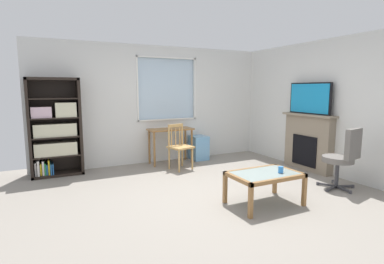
{
  "coord_description": "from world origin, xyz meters",
  "views": [
    {
      "loc": [
        -2.23,
        -3.88,
        1.61
      ],
      "look_at": [
        -0.06,
        0.47,
        0.91
      ],
      "focal_mm": 28.29,
      "sensor_mm": 36.0,
      "label": 1
    }
  ],
  "objects_px": {
    "fireplace": "(308,142)",
    "tv": "(310,98)",
    "bookshelf": "(55,130)",
    "coffee_table": "(265,177)",
    "office_chair": "(344,156)",
    "wooden_chair": "(180,146)",
    "plastic_drawer_unit": "(199,148)",
    "sippy_cup": "(281,170)",
    "desk_under_window": "(171,135)"
  },
  "relations": [
    {
      "from": "desk_under_window",
      "to": "coffee_table",
      "type": "xyz_separation_m",
      "value": [
        0.26,
        -2.77,
        -0.24
      ]
    },
    {
      "from": "fireplace",
      "to": "tv",
      "type": "distance_m",
      "value": 0.86
    },
    {
      "from": "plastic_drawer_unit",
      "to": "fireplace",
      "type": "bearing_deg",
      "value": -49.29
    },
    {
      "from": "sippy_cup",
      "to": "desk_under_window",
      "type": "bearing_deg",
      "value": 98.92
    },
    {
      "from": "plastic_drawer_unit",
      "to": "coffee_table",
      "type": "xyz_separation_m",
      "value": [
        -0.45,
        -2.82,
        0.12
      ]
    },
    {
      "from": "bookshelf",
      "to": "tv",
      "type": "xyz_separation_m",
      "value": [
        4.46,
        -1.82,
        0.58
      ]
    },
    {
      "from": "tv",
      "to": "coffee_table",
      "type": "bearing_deg",
      "value": -151.47
    },
    {
      "from": "fireplace",
      "to": "bookshelf",
      "type": "bearing_deg",
      "value": 157.86
    },
    {
      "from": "bookshelf",
      "to": "plastic_drawer_unit",
      "type": "bearing_deg",
      "value": -1.15
    },
    {
      "from": "desk_under_window",
      "to": "coffee_table",
      "type": "bearing_deg",
      "value": -84.68
    },
    {
      "from": "bookshelf",
      "to": "fireplace",
      "type": "bearing_deg",
      "value": -22.14
    },
    {
      "from": "tv",
      "to": "sippy_cup",
      "type": "xyz_separation_m",
      "value": [
        -1.76,
        -1.16,
        -0.92
      ]
    },
    {
      "from": "bookshelf",
      "to": "tv",
      "type": "height_order",
      "value": "bookshelf"
    },
    {
      "from": "wooden_chair",
      "to": "tv",
      "type": "relative_size",
      "value": 0.93
    },
    {
      "from": "wooden_chair",
      "to": "coffee_table",
      "type": "relative_size",
      "value": 0.94
    },
    {
      "from": "fireplace",
      "to": "coffee_table",
      "type": "relative_size",
      "value": 1.22
    },
    {
      "from": "sippy_cup",
      "to": "tv",
      "type": "bearing_deg",
      "value": 33.51
    },
    {
      "from": "fireplace",
      "to": "plastic_drawer_unit",
      "type": "bearing_deg",
      "value": 130.71
    },
    {
      "from": "bookshelf",
      "to": "coffee_table",
      "type": "relative_size",
      "value": 1.88
    },
    {
      "from": "fireplace",
      "to": "office_chair",
      "type": "distance_m",
      "value": 1.2
    },
    {
      "from": "bookshelf",
      "to": "wooden_chair",
      "type": "bearing_deg",
      "value": -15.62
    },
    {
      "from": "bookshelf",
      "to": "sippy_cup",
      "type": "height_order",
      "value": "bookshelf"
    },
    {
      "from": "fireplace",
      "to": "tv",
      "type": "xyz_separation_m",
      "value": [
        -0.02,
        0.0,
        0.86
      ]
    },
    {
      "from": "desk_under_window",
      "to": "tv",
      "type": "relative_size",
      "value": 0.99
    },
    {
      "from": "tv",
      "to": "desk_under_window",
      "type": "bearing_deg",
      "value": 142.19
    },
    {
      "from": "fireplace",
      "to": "office_chair",
      "type": "bearing_deg",
      "value": -111.33
    },
    {
      "from": "bookshelf",
      "to": "office_chair",
      "type": "bearing_deg",
      "value": -36.06
    },
    {
      "from": "wooden_chair",
      "to": "coffee_table",
      "type": "height_order",
      "value": "wooden_chair"
    },
    {
      "from": "wooden_chair",
      "to": "plastic_drawer_unit",
      "type": "bearing_deg",
      "value": 37.78
    },
    {
      "from": "wooden_chair",
      "to": "sippy_cup",
      "type": "height_order",
      "value": "wooden_chair"
    },
    {
      "from": "desk_under_window",
      "to": "coffee_table",
      "type": "height_order",
      "value": "desk_under_window"
    },
    {
      "from": "fireplace",
      "to": "office_chair",
      "type": "xyz_separation_m",
      "value": [
        -0.44,
        -1.12,
        -0.01
      ]
    },
    {
      "from": "tv",
      "to": "coffee_table",
      "type": "xyz_separation_m",
      "value": [
        -1.95,
        -1.06,
        -1.03
      ]
    },
    {
      "from": "plastic_drawer_unit",
      "to": "office_chair",
      "type": "relative_size",
      "value": 0.54
    },
    {
      "from": "plastic_drawer_unit",
      "to": "fireplace",
      "type": "height_order",
      "value": "fireplace"
    },
    {
      "from": "desk_under_window",
      "to": "sippy_cup",
      "type": "height_order",
      "value": "desk_under_window"
    },
    {
      "from": "bookshelf",
      "to": "sippy_cup",
      "type": "bearing_deg",
      "value": -47.82
    },
    {
      "from": "desk_under_window",
      "to": "wooden_chair",
      "type": "bearing_deg",
      "value": -92.24
    },
    {
      "from": "wooden_chair",
      "to": "tv",
      "type": "distance_m",
      "value": 2.7
    },
    {
      "from": "desk_under_window",
      "to": "fireplace",
      "type": "xyz_separation_m",
      "value": [
        2.23,
        -1.71,
        -0.06
      ]
    },
    {
      "from": "bookshelf",
      "to": "office_chair",
      "type": "height_order",
      "value": "bookshelf"
    },
    {
      "from": "wooden_chair",
      "to": "plastic_drawer_unit",
      "type": "height_order",
      "value": "wooden_chair"
    },
    {
      "from": "office_chair",
      "to": "coffee_table",
      "type": "xyz_separation_m",
      "value": [
        -1.53,
        0.06,
        -0.17
      ]
    },
    {
      "from": "bookshelf",
      "to": "sippy_cup",
      "type": "relative_size",
      "value": 20.05
    },
    {
      "from": "tv",
      "to": "bookshelf",
      "type": "bearing_deg",
      "value": 157.78
    },
    {
      "from": "plastic_drawer_unit",
      "to": "tv",
      "type": "height_order",
      "value": "tv"
    },
    {
      "from": "wooden_chair",
      "to": "plastic_drawer_unit",
      "type": "relative_size",
      "value": 1.67
    },
    {
      "from": "office_chair",
      "to": "coffee_table",
      "type": "bearing_deg",
      "value": 177.73
    },
    {
      "from": "tv",
      "to": "plastic_drawer_unit",
      "type": "bearing_deg",
      "value": 130.36
    },
    {
      "from": "bookshelf",
      "to": "coffee_table",
      "type": "bearing_deg",
      "value": -48.93
    }
  ]
}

